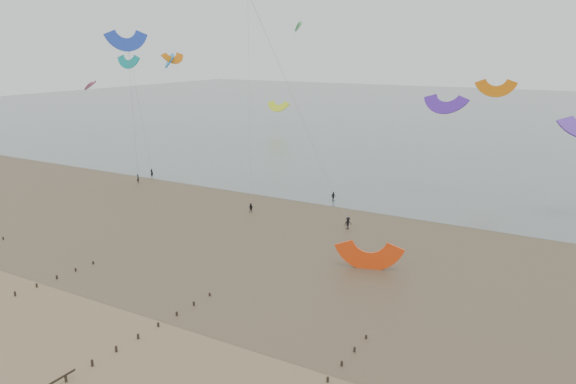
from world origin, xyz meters
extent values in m
plane|color=brown|center=(0.00, 0.00, 0.00)|extent=(500.00, 500.00, 0.00)
plane|color=#475654|center=(0.00, 200.00, 0.03)|extent=(500.00, 500.00, 0.00)
plane|color=#473A28|center=(0.00, 35.00, 0.01)|extent=(500.00, 500.00, 0.00)
ellipsoid|color=slate|center=(-18.00, 22.00, 0.01)|extent=(23.60, 14.36, 0.01)
ellipsoid|color=slate|center=(12.00, 38.00, 0.01)|extent=(33.64, 18.32, 0.01)
ellipsoid|color=slate|center=(-40.00, 40.00, 0.01)|extent=(26.95, 14.22, 0.01)
cube|color=black|center=(-32.00, 12.00, 0.17)|extent=(0.16, 0.16, 0.45)
cube|color=black|center=(-14.00, 1.47, 0.23)|extent=(0.16, 0.16, 0.57)
cube|color=black|center=(-14.00, 4.11, 0.22)|extent=(0.16, 0.16, 0.54)
cube|color=black|center=(-14.00, 6.74, 0.20)|extent=(0.16, 0.16, 0.51)
cube|color=black|center=(-14.00, 9.37, 0.19)|extent=(0.16, 0.16, 0.48)
cube|color=black|center=(-14.00, 12.00, 0.17)|extent=(0.16, 0.16, 0.45)
cube|color=black|center=(4.00, -6.42, 0.28)|extent=(0.16, 0.16, 0.65)
cube|color=black|center=(4.00, -3.79, 0.26)|extent=(0.16, 0.16, 0.62)
cube|color=black|center=(4.00, -1.16, 0.25)|extent=(0.16, 0.16, 0.59)
cube|color=black|center=(4.00, 1.47, 0.23)|extent=(0.16, 0.16, 0.57)
cube|color=black|center=(4.00, 4.11, 0.22)|extent=(0.16, 0.16, 0.54)
cube|color=black|center=(4.00, 6.74, 0.20)|extent=(0.16, 0.16, 0.51)
cube|color=black|center=(4.00, 9.37, 0.19)|extent=(0.16, 0.16, 0.48)
cube|color=black|center=(4.00, 12.00, 0.17)|extent=(0.16, 0.16, 0.45)
cube|color=black|center=(22.00, 4.11, 0.22)|extent=(0.16, 0.16, 0.54)
cube|color=black|center=(22.00, 6.74, 0.20)|extent=(0.16, 0.16, 0.51)
cube|color=black|center=(22.00, 9.37, 0.19)|extent=(0.16, 0.16, 0.48)
cube|color=black|center=(22.00, 12.00, 0.17)|extent=(0.16, 0.16, 0.45)
imported|color=black|center=(-40.26, 46.04, 0.86)|extent=(0.75, 0.68, 1.72)
imported|color=black|center=(-9.71, 40.28, 0.76)|extent=(0.87, 0.76, 1.51)
imported|color=black|center=(-1.23, 53.07, 0.83)|extent=(0.76, 1.06, 1.67)
imported|color=black|center=(-41.41, 51.05, 0.88)|extent=(0.71, 0.53, 1.75)
imported|color=black|center=(7.32, 40.33, 0.92)|extent=(1.20, 1.37, 1.84)
camera|label=1|loc=(39.17, -31.54, 25.88)|focal=35.00mm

